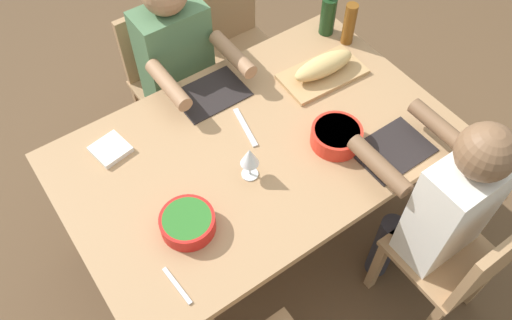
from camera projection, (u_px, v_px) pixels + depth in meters
name	position (u px, v px, depth m)	size (l,w,h in m)	color
ground_plane	(256.00, 228.00, 2.80)	(8.00, 8.00, 0.00)	brown
dining_table	(256.00, 156.00, 2.27)	(1.66, 1.04, 0.74)	#A87F56
chair_far_left	(460.00, 262.00, 2.16)	(0.40, 0.40, 0.85)	#A87F56
diner_far_left	(442.00, 205.00, 2.07)	(0.41, 0.53, 1.20)	#2D2D38
chair_near_left	(237.00, 43.00, 2.97)	(0.40, 0.40, 0.85)	#A87F56
chair_near_center	(167.00, 75.00, 2.82)	(0.40, 0.40, 0.85)	#A87F56
diner_near_center	(180.00, 65.00, 2.55)	(0.41, 0.53, 1.20)	#2D2D38
serving_bowl_fruit	(336.00, 135.00, 2.17)	(0.22, 0.22, 0.08)	red
serving_bowl_greens	(188.00, 222.00, 1.93)	(0.21, 0.21, 0.07)	red
cutting_board	(322.00, 74.00, 2.44)	(0.40, 0.22, 0.02)	tan
bread_loaf	(324.00, 66.00, 2.40)	(0.32, 0.11, 0.09)	tan
wine_bottle	(328.00, 15.00, 2.55)	(0.08, 0.08, 0.29)	#193819
beer_bottle	(349.00, 24.00, 2.50)	(0.06, 0.06, 0.22)	brown
wine_glass	(250.00, 158.00, 2.02)	(0.08, 0.08, 0.17)	silver
placemat_far_left	(393.00, 150.00, 2.18)	(0.32, 0.23, 0.01)	black
fork_far_right	(177.00, 286.00, 1.82)	(0.02, 0.17, 0.01)	silver
placemat_near_center	(211.00, 94.00, 2.37)	(0.32, 0.23, 0.01)	black
carving_knife	(245.00, 127.00, 2.25)	(0.23, 0.02, 0.01)	silver
napkin_stack	(110.00, 149.00, 2.17)	(0.14, 0.14, 0.02)	white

